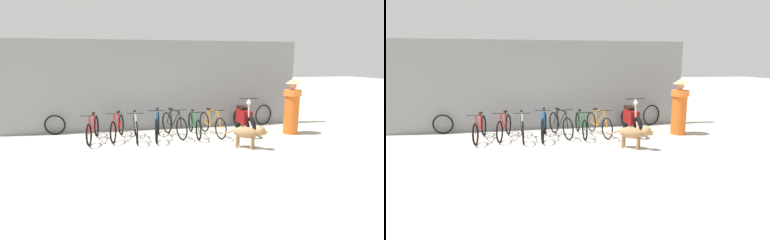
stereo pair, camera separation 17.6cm
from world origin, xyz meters
TOP-DOWN VIEW (x-y plane):
  - ground_plane at (0.00, 0.00)m, footprint 60.00×60.00m
  - shop_wall_back at (0.00, 3.03)m, footprint 9.93×0.20m
  - bicycle_0 at (-1.77, 1.85)m, footprint 0.46×1.68m
  - bicycle_1 at (-1.10, 1.93)m, footprint 0.48×1.56m
  - bicycle_2 at (-0.59, 1.71)m, footprint 0.46×1.70m
  - bicycle_3 at (0.03, 1.72)m, footprint 0.46×1.72m
  - bicycle_4 at (0.54, 1.85)m, footprint 0.60×1.58m
  - bicycle_5 at (1.14, 1.79)m, footprint 0.46×1.68m
  - bicycle_6 at (1.68, 1.74)m, footprint 0.51×1.63m
  - motorcycle at (2.77, 1.93)m, footprint 0.58×1.90m
  - stray_dog at (2.22, 0.23)m, footprint 0.96×0.77m
  - person_in_robes at (4.12, 1.44)m, footprint 0.73×0.73m
  - spare_tire_left at (-2.97, 2.79)m, footprint 0.61×0.05m
  - spare_tire_right at (3.84, 2.77)m, footprint 0.70×0.25m

SIDE VIEW (x-z plane):
  - ground_plane at x=0.00m, z-range 0.00..0.00m
  - spare_tire_left at x=-2.97m, z-range 0.00..0.61m
  - bicycle_5 at x=1.14m, z-range -0.07..0.72m
  - bicycle_0 at x=-1.77m, z-range -0.07..0.72m
  - bicycle_1 at x=-1.10m, z-range -0.07..0.73m
  - bicycle_6 at x=1.68m, z-range -0.07..0.76m
  - bicycle_2 at x=-0.59m, z-range -0.07..0.77m
  - bicycle_4 at x=0.54m, z-range -0.07..0.78m
  - spare_tire_right at x=3.84m, z-range 0.00..0.72m
  - bicycle_3 at x=0.03m, z-range -0.08..0.81m
  - stray_dog at x=2.22m, z-range 0.10..0.71m
  - motorcycle at x=2.77m, z-range -0.11..1.01m
  - person_in_robes at x=4.12m, z-range 0.02..1.72m
  - shop_wall_back at x=0.00m, z-range 0.00..2.86m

